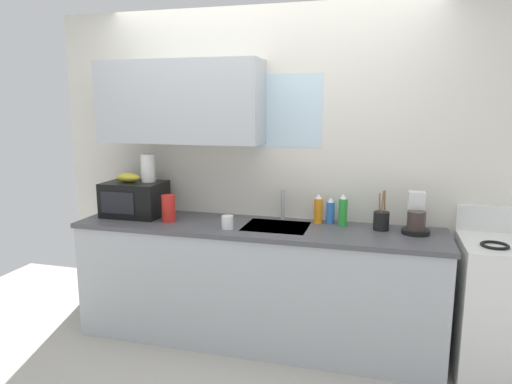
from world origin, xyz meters
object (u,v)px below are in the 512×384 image
at_px(dish_soap_bottle_green, 343,211).
at_px(mug_white, 227,222).
at_px(dish_soap_bottle_orange, 318,209).
at_px(paper_towel_roll, 148,168).
at_px(banana_bunch, 128,177).
at_px(microwave, 135,199).
at_px(coffee_maker, 416,218).
at_px(utensil_crock, 381,220).
at_px(dish_soap_bottle_blue, 330,211).
at_px(stove_range, 505,308).
at_px(cereal_canister, 169,208).

relative_size(dish_soap_bottle_green, mug_white, 2.48).
bearing_deg(dish_soap_bottle_orange, paper_towel_roll, -175.92).
height_order(paper_towel_roll, dish_soap_bottle_green, paper_towel_roll).
xyz_separation_m(banana_bunch, paper_towel_roll, (0.15, 0.05, 0.08)).
bearing_deg(microwave, coffee_maker, 1.61).
relative_size(microwave, dish_soap_bottle_orange, 2.07).
distance_m(coffee_maker, utensil_crock, 0.23).
bearing_deg(coffee_maker, paper_towel_roll, -179.76).
xyz_separation_m(dish_soap_bottle_blue, dish_soap_bottle_green, (0.10, -0.05, 0.02)).
bearing_deg(dish_soap_bottle_blue, utensil_crock, -14.72).
xyz_separation_m(banana_bunch, utensil_crock, (1.95, 0.07, -0.23)).
xyz_separation_m(coffee_maker, utensil_crock, (-0.23, 0.01, -0.03)).
relative_size(banana_bunch, utensil_crock, 0.70).
relative_size(paper_towel_roll, mug_white, 2.32).
bearing_deg(coffee_maker, dish_soap_bottle_blue, 169.75).
bearing_deg(mug_white, utensil_crock, 13.83).
relative_size(paper_towel_roll, utensil_crock, 0.77).
bearing_deg(stove_range, paper_towel_roll, 177.88).
height_order(stove_range, dish_soap_bottle_blue, dish_soap_bottle_blue).
bearing_deg(cereal_canister, dish_soap_bottle_green, 9.55).
height_order(stove_range, dish_soap_bottle_orange, dish_soap_bottle_orange).
bearing_deg(coffee_maker, banana_bunch, -178.46).
distance_m(dish_soap_bottle_orange, mug_white, 0.69).
height_order(paper_towel_roll, cereal_canister, paper_towel_roll).
xyz_separation_m(coffee_maker, dish_soap_bottle_blue, (-0.60, 0.11, -0.01)).
bearing_deg(microwave, cereal_canister, -16.13).
distance_m(coffee_maker, dish_soap_bottle_green, 0.51).
bearing_deg(utensil_crock, cereal_canister, -173.77).
bearing_deg(paper_towel_roll, microwave, -152.83).
relative_size(stove_range, mug_white, 11.37).
distance_m(paper_towel_roll, cereal_canister, 0.40).
relative_size(stove_range, microwave, 2.35).
distance_m(stove_range, paper_towel_roll, 2.73).
xyz_separation_m(dish_soap_bottle_green, utensil_crock, (0.27, -0.05, -0.04)).
distance_m(banana_bunch, dish_soap_bottle_blue, 1.60).
bearing_deg(microwave, mug_white, -12.63).
distance_m(dish_soap_bottle_green, cereal_canister, 1.30).
relative_size(banana_bunch, coffee_maker, 0.71).
height_order(dish_soap_bottle_blue, mug_white, dish_soap_bottle_blue).
xyz_separation_m(paper_towel_roll, utensil_crock, (1.80, 0.02, -0.31)).
bearing_deg(microwave, utensil_crock, 2.15).
relative_size(cereal_canister, mug_white, 2.13).
height_order(dish_soap_bottle_green, utensil_crock, utensil_crock).
relative_size(stove_range, dish_soap_bottle_orange, 4.87).
bearing_deg(coffee_maker, dish_soap_bottle_green, 173.44).
relative_size(banana_bunch, dish_soap_bottle_blue, 1.02).
relative_size(microwave, dish_soap_bottle_green, 1.95).
bearing_deg(mug_white, dish_soap_bottle_blue, 27.38).
bearing_deg(microwave, paper_towel_roll, 27.17).
relative_size(dish_soap_bottle_blue, mug_white, 2.06).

